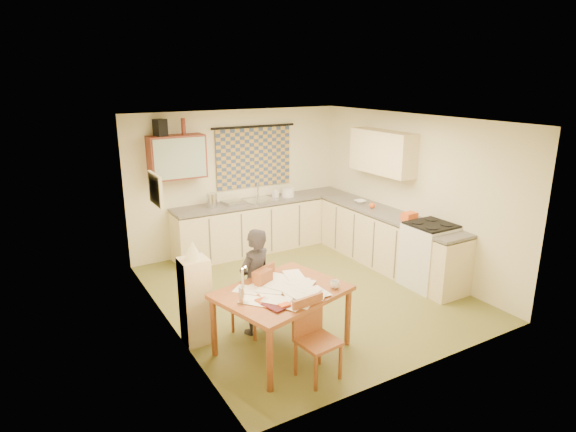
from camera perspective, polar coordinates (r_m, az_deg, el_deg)
floor at (r=7.18m, az=2.05°, el=-9.03°), size 4.00×4.50×0.02m
ceiling at (r=6.51m, az=2.27°, el=11.45°), size 4.00×4.50×0.02m
wall_back at (r=8.67m, az=-5.90°, el=4.18°), size 4.00×0.02×2.50m
wall_front at (r=5.07m, az=16.03°, el=-5.27°), size 4.00×0.02×2.50m
wall_left at (r=5.94m, az=-14.44°, el=-1.96°), size 0.02×4.50×2.50m
wall_right at (r=7.96m, az=14.47°, el=2.65°), size 0.02×4.50×2.50m
window_blind at (r=8.68m, az=-4.05°, el=6.93°), size 1.45×0.03×1.05m
curtain_rod at (r=8.59m, az=-4.07°, el=10.54°), size 1.60×0.04×0.04m
wall_cabinet at (r=8.00m, az=-13.03°, el=6.84°), size 0.90×0.34×0.70m
wall_cabinet_glass at (r=7.84m, az=-12.64°, el=6.67°), size 0.84×0.02×0.64m
upper_cabinet_right at (r=8.12m, az=11.13°, el=7.45°), size 0.34×1.30×0.70m
framed_print at (r=6.21m, az=-15.42°, el=3.06°), size 0.04×0.50×0.40m
print_canvas at (r=6.22m, az=-15.20°, el=3.09°), size 0.01×0.42×0.32m
counter_back at (r=8.74m, az=-2.91°, el=-1.06°), size 3.30×0.62×0.92m
counter_right at (r=8.08m, az=11.73°, el=-2.86°), size 0.62×2.95×0.92m
stove at (r=7.47m, az=16.36°, el=-4.50°), size 0.64×0.64×0.98m
sink at (r=8.59m, az=-3.35°, el=1.60°), size 0.61×0.53×0.10m
tap at (r=8.73m, az=-3.58°, el=3.04°), size 0.03×0.03×0.28m
dish_rack at (r=8.36m, az=-6.50°, el=1.60°), size 0.39×0.34×0.06m
kettle at (r=8.20m, az=-9.02°, el=1.85°), size 0.21×0.21×0.24m
mixing_bowl at (r=8.83m, az=-0.02°, el=2.83°), size 0.26×0.26×0.16m
soap_bottle at (r=8.76m, az=-1.51°, el=2.82°), size 0.13×0.13×0.19m
bowl at (r=8.49m, az=8.55°, el=1.70°), size 0.23×0.23×0.05m
orange_bag at (r=7.62m, az=14.20°, el=-0.05°), size 0.23×0.17×0.12m
fruit_orange at (r=8.17m, az=9.94°, el=1.24°), size 0.10×0.10×0.10m
speaker at (r=7.87m, az=-14.92°, el=10.09°), size 0.20×0.23×0.26m
bottle_green at (r=7.89m, az=-14.30°, el=10.15°), size 0.09×0.09×0.26m
bottle_brown at (r=7.98m, az=-12.30°, el=10.34°), size 0.08×0.08×0.26m
dining_table at (r=5.62m, az=-0.69°, el=-12.21°), size 1.59×1.35×0.75m
chair_far at (r=6.05m, az=-4.12°, el=-11.11°), size 0.54×0.54×0.89m
chair_near at (r=5.24m, az=3.44°, el=-15.99°), size 0.43×0.43×0.86m
person at (r=5.88m, az=-3.91°, el=-7.74°), size 0.68×0.62×1.33m
shelf_stand at (r=5.81m, az=-10.89°, el=-9.85°), size 0.32×0.30×1.05m
lampshade at (r=5.57m, az=-11.24°, el=-3.96°), size 0.20×0.20×0.22m
letter_rack at (r=5.58m, az=-2.90°, el=-7.27°), size 0.24×0.18×0.16m
mug at (r=5.51m, az=5.60°, el=-8.07°), size 0.13×0.13×0.09m
magazine at (r=5.02m, az=-2.33°, el=-10.93°), size 0.31×0.34×0.02m
book at (r=5.13m, az=-3.37°, el=-10.38°), size 0.21×0.25×0.02m
orange_box at (r=5.06m, az=-0.41°, el=-10.59°), size 0.12×0.09×0.04m
eyeglasses at (r=5.34m, az=2.71°, el=-9.23°), size 0.14×0.10×0.02m
candle_holder at (r=5.15m, az=-5.52°, el=-9.33°), size 0.08×0.08×0.18m
candle at (r=5.05m, az=-5.40°, el=-7.38°), size 0.03×0.03×0.22m
candle_flame at (r=5.01m, az=-5.09°, el=-6.05°), size 0.02×0.02×0.02m
papers at (r=5.41m, az=-0.14°, el=-8.80°), size 1.02×1.02×0.03m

